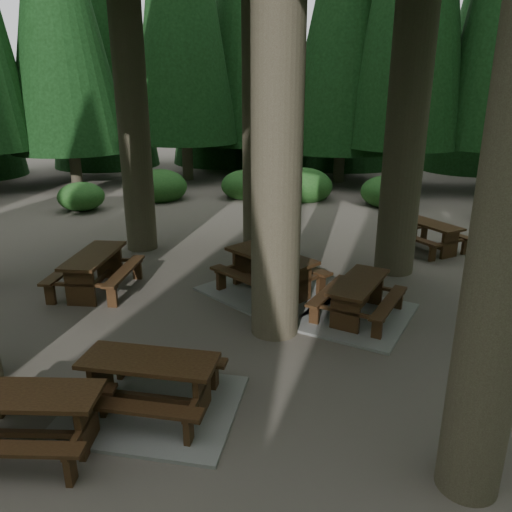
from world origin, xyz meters
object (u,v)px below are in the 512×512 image
at_px(picnic_table_e, 29,411).
at_px(picnic_table_b, 95,267).
at_px(picnic_table_c, 270,280).
at_px(picnic_table_f, 357,305).
at_px(picnic_table_a, 151,392).
at_px(picnic_table_d, 429,232).

bearing_deg(picnic_table_e, picnic_table_b, 100.06).
height_order(picnic_table_c, picnic_table_f, picnic_table_c).
xyz_separation_m(picnic_table_a, picnic_table_c, (0.12, 4.39, 0.05)).
bearing_deg(picnic_table_a, picnic_table_c, 77.56).
xyz_separation_m(picnic_table_b, picnic_table_d, (6.45, 5.60, -0.05)).
height_order(picnic_table_d, picnic_table_f, picnic_table_d).
bearing_deg(picnic_table_b, picnic_table_d, -64.98).
bearing_deg(picnic_table_a, picnic_table_d, 59.95).
height_order(picnic_table_a, picnic_table_b, picnic_table_b).
distance_m(picnic_table_a, picnic_table_c, 4.39).
bearing_deg(picnic_table_f, picnic_table_b, 105.48).
distance_m(picnic_table_b, picnic_table_d, 8.54).
distance_m(picnic_table_b, picnic_table_c, 3.75).
relative_size(picnic_table_d, picnic_table_f, 0.92).
xyz_separation_m(picnic_table_b, picnic_table_e, (2.46, -4.31, -0.06)).
relative_size(picnic_table_b, picnic_table_e, 1.09).
bearing_deg(picnic_table_f, picnic_table_d, -3.53).
height_order(picnic_table_a, picnic_table_c, picnic_table_c).
relative_size(picnic_table_c, picnic_table_e, 1.55).
bearing_deg(picnic_table_b, picnic_table_e, -166.18).
bearing_deg(picnic_table_a, picnic_table_b, 126.42).
distance_m(picnic_table_c, picnic_table_d, 5.25).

